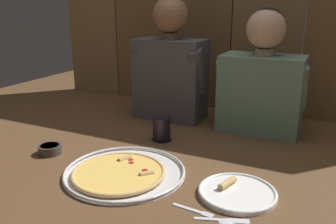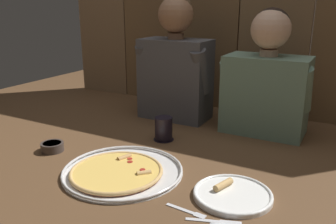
# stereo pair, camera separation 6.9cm
# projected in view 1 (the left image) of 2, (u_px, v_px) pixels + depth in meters

# --- Properties ---
(ground_plane) EXTENTS (3.20, 3.20, 0.00)m
(ground_plane) POSITION_uv_depth(u_px,v_px,m) (164.00, 167.00, 1.31)
(ground_plane) COLOR brown
(pizza_tray) EXTENTS (0.43, 0.43, 0.03)m
(pizza_tray) POSITION_uv_depth(u_px,v_px,m) (122.00, 172.00, 1.25)
(pizza_tray) COLOR silver
(pizza_tray) RESTS_ON ground
(dinner_plate) EXTENTS (0.25, 0.25, 0.03)m
(dinner_plate) POSITION_uv_depth(u_px,v_px,m) (237.00, 192.00, 1.12)
(dinner_plate) COLOR white
(dinner_plate) RESTS_ON ground
(drinking_glass) EXTENTS (0.09, 0.09, 0.10)m
(drinking_glass) POSITION_uv_depth(u_px,v_px,m) (162.00, 129.00, 1.55)
(drinking_glass) COLOR black
(drinking_glass) RESTS_ON ground
(dipping_bowl) EXTENTS (0.09, 0.09, 0.04)m
(dipping_bowl) POSITION_uv_depth(u_px,v_px,m) (50.00, 149.00, 1.42)
(dipping_bowl) COLOR #3D332D
(dipping_bowl) RESTS_ON ground
(table_fork) EXTENTS (0.13, 0.03, 0.01)m
(table_fork) POSITION_uv_depth(u_px,v_px,m) (195.00, 210.00, 1.03)
(table_fork) COLOR silver
(table_fork) RESTS_ON ground
(table_knife) EXTENTS (0.15, 0.07, 0.01)m
(table_knife) POSITION_uv_depth(u_px,v_px,m) (222.00, 220.00, 0.99)
(table_knife) COLOR silver
(table_knife) RESTS_ON ground
(table_spoon) EXTENTS (0.14, 0.03, 0.01)m
(table_spoon) POSITION_uv_depth(u_px,v_px,m) (234.00, 224.00, 0.96)
(table_spoon) COLOR silver
(table_spoon) RESTS_ON ground
(diner_left) EXTENTS (0.39, 0.21, 0.62)m
(diner_left) POSITION_uv_depth(u_px,v_px,m) (170.00, 63.00, 1.79)
(diner_left) COLOR #4C4C51
(diner_left) RESTS_ON ground
(diner_right) EXTENTS (0.40, 0.21, 0.56)m
(diner_right) POSITION_uv_depth(u_px,v_px,m) (262.00, 78.00, 1.61)
(diner_right) COLOR slate
(diner_right) RESTS_ON ground
(wooden_backdrop_wall) EXTENTS (2.19, 0.03, 1.17)m
(wooden_backdrop_wall) POSITION_uv_depth(u_px,v_px,m) (234.00, 2.00, 1.86)
(wooden_backdrop_wall) COLOR #816344
(wooden_backdrop_wall) RESTS_ON ground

